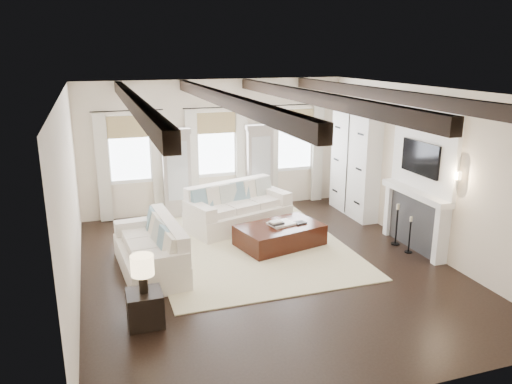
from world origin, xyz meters
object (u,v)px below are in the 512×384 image
object	(u,v)px
side_table_front	(145,308)
side_table_back	(164,203)
sofa_left	(153,251)
ottoman	(280,235)
sofa_back	(237,209)

from	to	relation	value
side_table_front	side_table_back	distance (m)	5.14
sofa_left	side_table_front	world-z (taller)	sofa_left
ottoman	side_table_back	world-z (taller)	side_table_back
side_table_front	side_table_back	size ratio (longest dim) A/B	0.91
sofa_back	ottoman	xyz separation A→B (m)	(0.50, -1.38, -0.19)
sofa_left	side_table_front	xyz separation A→B (m)	(-0.35, -1.82, -0.12)
sofa_back	side_table_front	size ratio (longest dim) A/B	4.98
sofa_back	side_table_front	bearing A→B (deg)	-124.06
sofa_left	side_table_back	world-z (taller)	sofa_left
sofa_back	side_table_front	world-z (taller)	sofa_back
sofa_left	ottoman	size ratio (longest dim) A/B	1.35
sofa_left	sofa_back	bearing A→B (deg)	40.58
sofa_back	side_table_back	xyz separation A→B (m)	(-1.43, 1.43, -0.13)
sofa_back	side_table_front	distance (m)	4.36
ottoman	side_table_back	size ratio (longest dim) A/B	2.97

